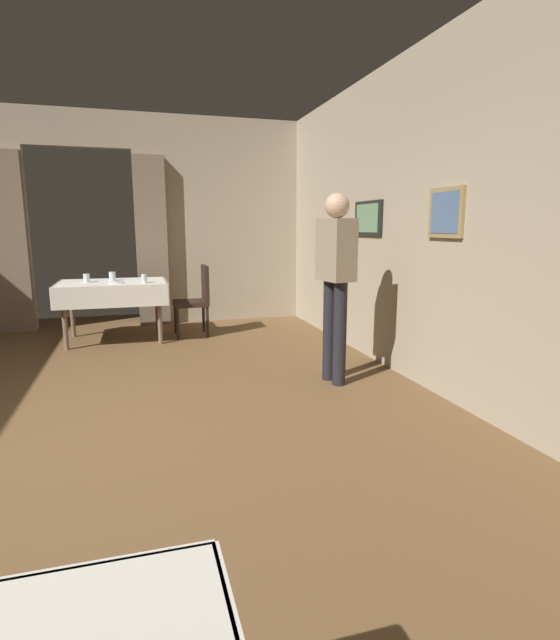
# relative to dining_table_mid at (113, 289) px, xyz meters

# --- Properties ---
(ground) EXTENTS (10.08, 10.08, 0.00)m
(ground) POSITION_rel_dining_table_mid_xyz_m (-0.39, -3.14, -0.66)
(ground) COLOR brown
(wall_right) EXTENTS (0.16, 8.40, 3.00)m
(wall_right) POSITION_rel_dining_table_mid_xyz_m (2.81, -3.14, 0.84)
(wall_right) COLOR tan
(wall_right) RESTS_ON ground
(wall_back) EXTENTS (6.40, 0.27, 3.00)m
(wall_back) POSITION_rel_dining_table_mid_xyz_m (-0.39, 1.04, 0.85)
(wall_back) COLOR tan
(wall_back) RESTS_ON ground
(dining_table_mid) EXTENTS (1.32, 0.96, 0.75)m
(dining_table_mid) POSITION_rel_dining_table_mid_xyz_m (0.00, 0.00, 0.00)
(dining_table_mid) COLOR #7A604C
(dining_table_mid) RESTS_ON ground
(chair_mid_right) EXTENTS (0.44, 0.44, 0.93)m
(chair_mid_right) POSITION_rel_dining_table_mid_xyz_m (1.04, 0.02, -0.14)
(chair_mid_right) COLOR black
(chair_mid_right) RESTS_ON ground
(glass_mid_a) EXTENTS (0.08, 0.08, 0.11)m
(glass_mid_a) POSITION_rel_dining_table_mid_xyz_m (-0.00, 0.14, 0.15)
(glass_mid_a) COLOR silver
(glass_mid_a) RESTS_ON dining_table_mid
(plate_mid_b) EXTENTS (0.19, 0.19, 0.01)m
(plate_mid_b) POSITION_rel_dining_table_mid_xyz_m (0.05, -0.15, 0.10)
(plate_mid_b) COLOR white
(plate_mid_b) RESTS_ON dining_table_mid
(glass_mid_c) EXTENTS (0.08, 0.08, 0.11)m
(glass_mid_c) POSITION_rel_dining_table_mid_xyz_m (-0.30, 0.02, 0.15)
(glass_mid_c) COLOR silver
(glass_mid_c) RESTS_ON dining_table_mid
(glass_mid_d) EXTENTS (0.07, 0.07, 0.11)m
(glass_mid_d) POSITION_rel_dining_table_mid_xyz_m (0.38, -0.25, 0.15)
(glass_mid_d) COLOR silver
(glass_mid_d) RESTS_ON dining_table_mid
(person_waiter_by_doorway) EXTENTS (0.28, 0.39, 1.72)m
(person_waiter_by_doorway) POSITION_rel_dining_table_mid_xyz_m (2.02, -2.37, 0.37)
(person_waiter_by_doorway) COLOR black
(person_waiter_by_doorway) RESTS_ON ground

